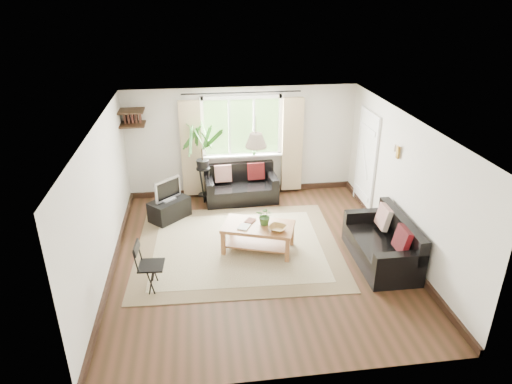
{
  "coord_description": "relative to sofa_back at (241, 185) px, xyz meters",
  "views": [
    {
      "loc": [
        -0.95,
        -6.75,
        4.33
      ],
      "look_at": [
        0.0,
        0.4,
        1.05
      ],
      "focal_mm": 32.0,
      "sensor_mm": 36.0,
      "label": 1
    }
  ],
  "objects": [
    {
      "name": "pendant_lamp",
      "position": [
        0.08,
        -1.9,
        1.69
      ],
      "size": [
        0.36,
        0.36,
        0.54
      ],
      "primitive_type": null,
      "color": "beige",
      "rests_on": "ceiling"
    },
    {
      "name": "tv_stand",
      "position": [
        -1.52,
        -0.69,
        -0.15
      ],
      "size": [
        0.88,
        0.87,
        0.43
      ],
      "primitive_type": "cube",
      "rotation": [
        0.0,
        0.0,
        0.76
      ],
      "color": "black",
      "rests_on": "floor"
    },
    {
      "name": "window",
      "position": [
        0.08,
        0.41,
        1.19
      ],
      "size": [
        2.5,
        0.16,
        2.16
      ],
      "primitive_type": null,
      "color": "white",
      "rests_on": "wall_back"
    },
    {
      "name": "wall_right",
      "position": [
        2.58,
        -2.3,
        0.84
      ],
      "size": [
        0.02,
        5.5,
        2.4
      ],
      "primitive_type": "cube",
      "color": "beige",
      "rests_on": "floor"
    },
    {
      "name": "table_plant",
      "position": [
        0.22,
        -2.09,
        0.31
      ],
      "size": [
        0.38,
        0.36,
        0.34
      ],
      "primitive_type": "imported",
      "rotation": [
        0.0,
        0.0,
        -0.41
      ],
      "color": "#365E25",
      "rests_on": "coffee_table"
    },
    {
      "name": "wall_front",
      "position": [
        0.08,
        -5.05,
        0.84
      ],
      "size": [
        5.0,
        0.02,
        2.4
      ],
      "primitive_type": "cube",
      "color": "beige",
      "rests_on": "floor"
    },
    {
      "name": "book_a",
      "position": [
        -0.24,
        -2.11,
        0.15
      ],
      "size": [
        0.27,
        0.29,
        0.02
      ],
      "primitive_type": "imported",
      "rotation": [
        0.0,
        0.0,
        -0.48
      ],
      "color": "white",
      "rests_on": "coffee_table"
    },
    {
      "name": "rug",
      "position": [
        -0.26,
        -1.96,
        -0.35
      ],
      "size": [
        3.74,
        3.24,
        0.02
      ],
      "primitive_type": "cube",
      "rotation": [
        0.0,
        0.0,
        -0.04
      ],
      "color": "beige",
      "rests_on": "floor"
    },
    {
      "name": "sofa_right",
      "position": [
        2.1,
        -2.74,
        0.03
      ],
      "size": [
        1.66,
        0.84,
        0.78
      ],
      "primitive_type": null,
      "rotation": [
        0.0,
        0.0,
        -1.58
      ],
      "color": "black",
      "rests_on": "floor"
    },
    {
      "name": "ceiling",
      "position": [
        0.08,
        -2.3,
        2.04
      ],
      "size": [
        5.5,
        5.5,
        0.0
      ],
      "primitive_type": "plane",
      "rotation": [
        3.14,
        0.0,
        0.0
      ],
      "color": "white",
      "rests_on": "floor"
    },
    {
      "name": "wall_sconce",
      "position": [
        2.51,
        -2.0,
        1.38
      ],
      "size": [
        0.12,
        0.12,
        0.28
      ],
      "primitive_type": null,
      "color": "beige",
      "rests_on": "wall_right"
    },
    {
      "name": "bowl",
      "position": [
        0.39,
        -2.33,
        0.18
      ],
      "size": [
        0.43,
        0.43,
        0.08
      ],
      "primitive_type": "imported",
      "rotation": [
        0.0,
        0.0,
        -0.62
      ],
      "color": "olive",
      "rests_on": "coffee_table"
    },
    {
      "name": "folding_chair",
      "position": [
        -1.69,
        -3.01,
        0.04
      ],
      "size": [
        0.45,
        0.45,
        0.81
      ],
      "primitive_type": null,
      "rotation": [
        0.0,
        0.0,
        1.5
      ],
      "color": "black",
      "rests_on": "floor"
    },
    {
      "name": "wall_left",
      "position": [
        -2.42,
        -2.3,
        0.84
      ],
      "size": [
        0.02,
        5.5,
        2.4
      ],
      "primitive_type": "cube",
      "color": "beige",
      "rests_on": "floor"
    },
    {
      "name": "sill_plant",
      "position": [
        0.33,
        0.33,
        0.7
      ],
      "size": [
        0.14,
        0.1,
        0.27
      ],
      "primitive_type": "imported",
      "color": "#2D6023",
      "rests_on": "window"
    },
    {
      "name": "tv",
      "position": [
        -1.52,
        -0.69,
        0.29
      ],
      "size": [
        0.58,
        0.57,
        0.47
      ],
      "primitive_type": null,
      "rotation": [
        0.0,
        0.0,
        0.76
      ],
      "color": "#A5A5AA",
      "rests_on": "tv_stand"
    },
    {
      "name": "coffee_table",
      "position": [
        0.09,
        -2.11,
        -0.11
      ],
      "size": [
        1.38,
        1.04,
        0.5
      ],
      "primitive_type": null,
      "rotation": [
        0.0,
        0.0,
        -0.34
      ],
      "color": "brown",
      "rests_on": "floor"
    },
    {
      "name": "wall_back",
      "position": [
        0.08,
        0.45,
        0.84
      ],
      "size": [
        5.0,
        0.02,
        2.4
      ],
      "primitive_type": "cube",
      "color": "beige",
      "rests_on": "floor"
    },
    {
      "name": "floor",
      "position": [
        0.08,
        -2.3,
        -0.36
      ],
      "size": [
        5.5,
        5.5,
        0.0
      ],
      "primitive_type": "plane",
      "color": "black",
      "rests_on": "ground"
    },
    {
      "name": "palm_stand",
      "position": [
        -0.8,
        -0.01,
        0.51
      ],
      "size": [
        0.68,
        0.68,
        1.74
      ],
      "primitive_type": null,
      "rotation": [
        0.0,
        0.0,
        0.0
      ],
      "color": "black",
      "rests_on": "floor"
    },
    {
      "name": "corner_shelf",
      "position": [
        -2.17,
        0.2,
        1.53
      ],
      "size": [
        0.5,
        0.5,
        0.34
      ],
      "primitive_type": null,
      "color": "black",
      "rests_on": "wall_back"
    },
    {
      "name": "sofa_back",
      "position": [
        0.0,
        0.0,
        0.0
      ],
      "size": [
        1.59,
        0.86,
        0.73
      ],
      "primitive_type": null,
      "rotation": [
        0.0,
        0.0,
        0.05
      ],
      "color": "black",
      "rests_on": "floor"
    },
    {
      "name": "book_b",
      "position": [
        -0.1,
        -1.9,
        0.15
      ],
      "size": [
        0.24,
        0.25,
        0.02
      ],
      "primitive_type": "imported",
      "rotation": [
        0.0,
        0.0,
        -0.56
      ],
      "color": "#542D21",
      "rests_on": "coffee_table"
    },
    {
      "name": "door",
      "position": [
        2.55,
        -0.6,
        0.64
      ],
      "size": [
        0.06,
        0.96,
        2.06
      ],
      "primitive_type": "cube",
      "color": "silver",
      "rests_on": "wall_right"
    }
  ]
}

